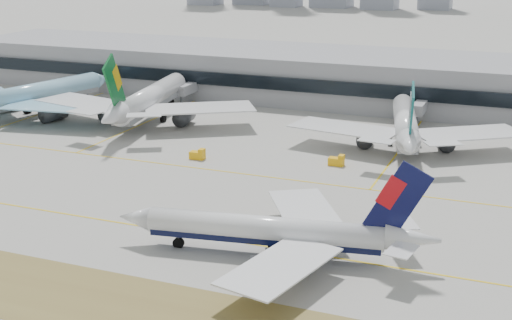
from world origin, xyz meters
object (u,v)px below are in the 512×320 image
at_px(taxiing_airliner, 276,232).
at_px(widebody_cathay, 406,125).
at_px(widebody_eva, 148,101).
at_px(widebody_korean, 31,96).
at_px(terminal, 353,77).

bearing_deg(taxiing_airliner, widebody_cathay, -104.74).
distance_m(taxiing_airliner, widebody_eva, 97.57).
xyz_separation_m(widebody_korean, widebody_eva, (35.64, 6.24, 0.20)).
bearing_deg(widebody_eva, taxiing_airliner, -147.59).
relative_size(widebody_eva, widebody_cathay, 1.13).
bearing_deg(taxiing_airliner, widebody_korean, -42.25).
xyz_separation_m(widebody_eva, widebody_cathay, (72.74, 1.08, -0.64)).
height_order(widebody_eva, terminal, widebody_eva).
relative_size(widebody_korean, widebody_eva, 0.96).
bearing_deg(terminal, widebody_korean, -145.33).
xyz_separation_m(widebody_cathay, terminal, (-26.23, 49.49, 1.95)).
bearing_deg(widebody_korean, widebody_cathay, -73.90).
relative_size(widebody_cathay, terminal, 0.20).
xyz_separation_m(taxiing_airliner, terminal, (-19.01, 122.84, 3.19)).
height_order(taxiing_airliner, widebody_cathay, widebody_cathay).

